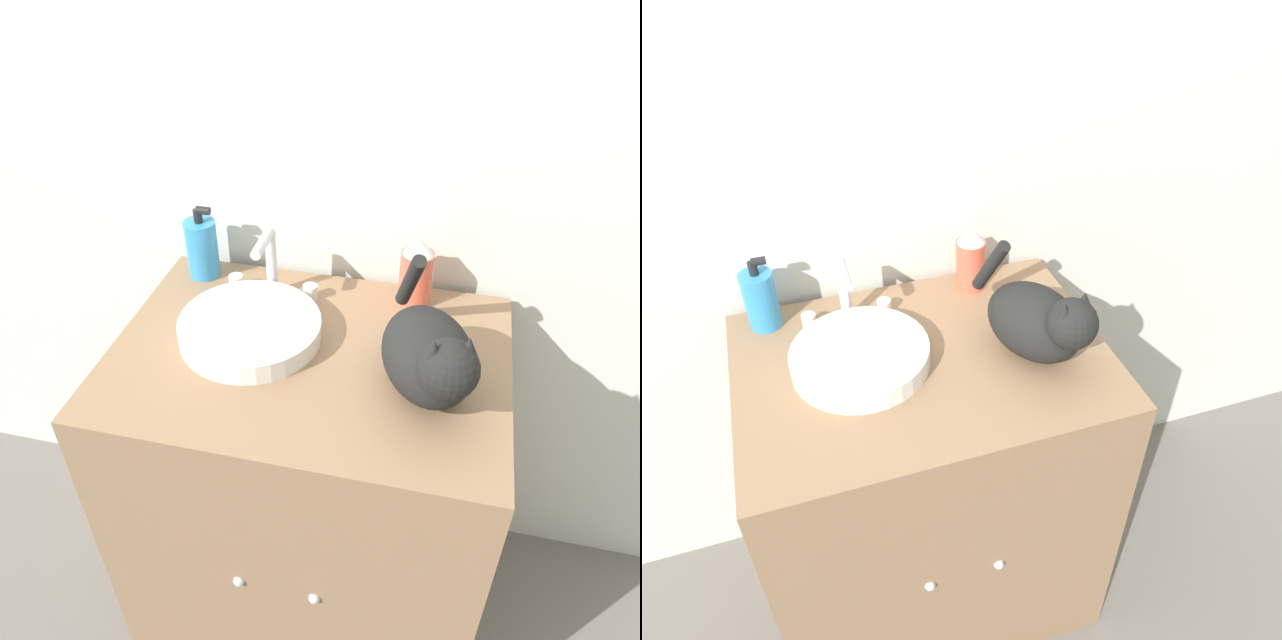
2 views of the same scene
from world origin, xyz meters
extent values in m
cube|color=silver|center=(0.00, 0.61, 1.25)|extent=(6.00, 0.05, 2.50)
cube|color=#8C6B4C|center=(0.00, 0.28, 0.43)|extent=(0.79, 0.57, 0.86)
sphere|color=silver|center=(-0.08, 0.00, 0.47)|extent=(0.02, 0.02, 0.02)
sphere|color=silver|center=(0.08, 0.00, 0.47)|extent=(0.02, 0.02, 0.02)
cylinder|color=white|center=(-0.13, 0.31, 0.88)|extent=(0.29, 0.29, 0.04)
cylinder|color=silver|center=(-0.13, 0.47, 0.94)|extent=(0.02, 0.02, 0.16)
cylinder|color=silver|center=(-0.13, 0.42, 1.02)|extent=(0.02, 0.10, 0.02)
cylinder|color=white|center=(-0.21, 0.47, 0.87)|extent=(0.03, 0.03, 0.03)
cylinder|color=white|center=(-0.04, 0.47, 0.87)|extent=(0.03, 0.03, 0.03)
ellipsoid|color=black|center=(0.23, 0.24, 0.93)|extent=(0.23, 0.27, 0.15)
sphere|color=black|center=(0.27, 0.15, 0.99)|extent=(0.14, 0.14, 0.10)
cone|color=black|center=(0.24, 0.14, 1.03)|extent=(0.05, 0.05, 0.04)
cone|color=black|center=(0.29, 0.16, 1.03)|extent=(0.05, 0.05, 0.04)
cylinder|color=black|center=(0.18, 0.37, 1.00)|extent=(0.06, 0.11, 0.15)
cylinder|color=#338CCC|center=(-0.31, 0.51, 0.93)|extent=(0.07, 0.07, 0.14)
cylinder|color=black|center=(-0.31, 0.51, 1.01)|extent=(0.02, 0.02, 0.03)
cylinder|color=black|center=(-0.29, 0.51, 1.02)|extent=(0.03, 0.02, 0.02)
cylinder|color=#EF6047|center=(0.18, 0.51, 0.92)|extent=(0.07, 0.07, 0.12)
cone|color=white|center=(0.18, 0.51, 1.00)|extent=(0.06, 0.06, 0.04)
camera|label=1|loc=(0.24, -0.63, 1.66)|focal=35.00mm
camera|label=2|loc=(-0.23, -0.68, 1.74)|focal=35.00mm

